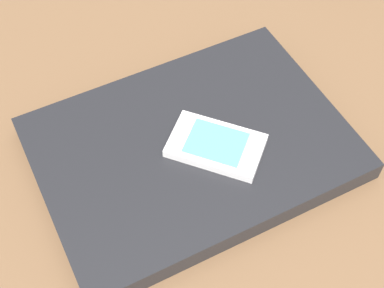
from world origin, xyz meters
TOP-DOWN VIEW (x-y plane):
  - desk_surface at (0.00, 0.00)cm, footprint 120.00×80.00cm
  - laptop_closed at (-6.85, -2.99)cm, footprint 38.63×31.63cm
  - cell_phone_on_laptop at (-4.55, -4.57)cm, footprint 11.73×10.64cm

SIDE VIEW (x-z plane):
  - desk_surface at x=0.00cm, z-range 0.00..3.00cm
  - laptop_closed at x=-6.85cm, z-range 3.00..5.58cm
  - cell_phone_on_laptop at x=-4.55cm, z-range 5.54..6.69cm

